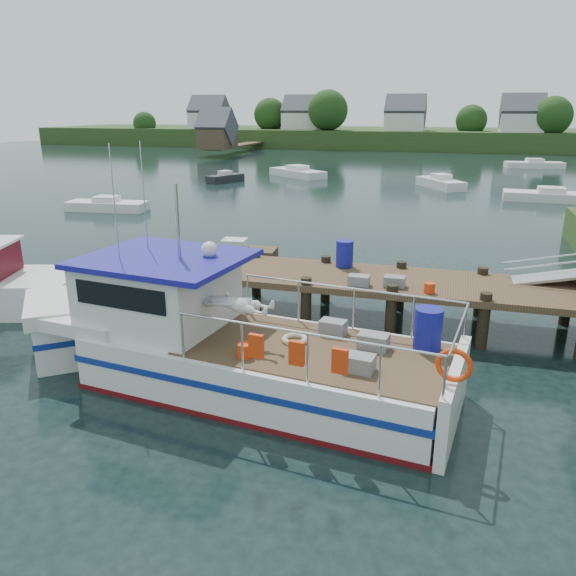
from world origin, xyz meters
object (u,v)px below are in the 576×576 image
(lobster_boat, at_px, (213,341))
(moored_b, at_px, (440,183))
(moored_d, at_px, (297,173))
(dock, at_px, (564,263))
(moored_a, at_px, (107,205))
(moored_e, at_px, (225,178))
(moored_rowboat, at_px, (235,254))
(moored_far, at_px, (534,164))
(moored_c, at_px, (551,196))

(lobster_boat, xyz_separation_m, moored_b, (4.05, 37.03, -0.59))
(moored_b, height_order, moored_d, moored_b)
(dock, xyz_separation_m, lobster_boat, (-8.30, -5.17, -1.22))
(lobster_boat, xyz_separation_m, moored_a, (-16.14, 19.84, -0.67))
(moored_d, xyz_separation_m, moored_e, (-5.13, -5.64, -0.03))
(moored_rowboat, height_order, moored_a, moored_rowboat)
(moored_rowboat, bearing_deg, lobster_boat, -46.37)
(moored_far, xyz_separation_m, moored_d, (-22.79, -15.40, 0.02))
(dock, distance_m, moored_e, 38.14)
(dock, xyz_separation_m, moored_c, (3.49, 26.95, -1.87))
(moored_e, bearing_deg, moored_d, 61.84)
(moored_a, relative_size, moored_d, 0.82)
(moored_b, distance_m, moored_e, 18.63)
(moored_far, bearing_deg, dock, -119.91)
(moored_a, bearing_deg, moored_far, 64.95)
(moored_far, distance_m, moored_a, 47.24)
(dock, height_order, moored_e, dock)
(lobster_boat, xyz_separation_m, moored_rowboat, (-3.54, 10.29, -0.64))
(moored_a, xyz_separation_m, moored_e, (1.62, 15.83, 0.02))
(moored_b, distance_m, moored_d, 14.12)
(moored_rowboat, height_order, moored_b, moored_b)
(moored_e, bearing_deg, moored_b, 18.29)
(moored_a, bearing_deg, moored_c, 37.37)
(dock, height_order, moored_far, dock)
(moored_b, height_order, moored_e, moored_b)
(moored_rowboat, height_order, moored_c, moored_rowboat)
(moored_rowboat, distance_m, moored_c, 26.68)
(moored_b, bearing_deg, moored_rowboat, -82.95)
(moored_b, height_order, moored_c, moored_b)
(moored_d, bearing_deg, moored_far, 12.05)
(lobster_boat, height_order, moored_d, lobster_boat)
(moored_rowboat, xyz_separation_m, moored_a, (-12.61, 9.55, -0.03))
(moored_a, bearing_deg, moored_rowboat, -23.51)
(moored_far, distance_m, moored_d, 27.51)
(moored_far, bearing_deg, moored_b, -139.65)
(lobster_boat, relative_size, moored_a, 2.22)
(moored_a, relative_size, moored_e, 1.38)
(moored_a, bearing_deg, moored_d, 86.21)
(lobster_boat, distance_m, moored_d, 42.37)
(moored_d, height_order, moored_e, moored_d)
(lobster_boat, xyz_separation_m, moored_far, (13.39, 56.71, -0.64))
(moored_rowboat, height_order, moored_far, same)
(moored_far, xyz_separation_m, moored_c, (-1.60, -24.59, -0.01))
(moored_e, bearing_deg, moored_c, 6.43)
(moored_far, distance_m, moored_e, 34.96)
(moored_far, bearing_deg, moored_d, -170.23)
(moored_rowboat, xyz_separation_m, moored_far, (16.93, 46.42, 0.00))
(moored_b, bearing_deg, moored_e, -152.91)
(lobster_boat, height_order, moored_e, lobster_boat)
(dock, relative_size, moored_far, 2.63)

